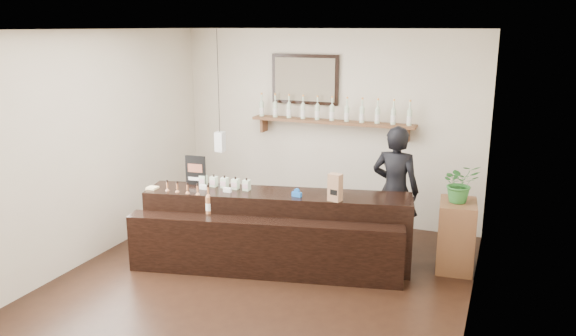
% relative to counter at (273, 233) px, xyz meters
% --- Properties ---
extents(ground, '(5.00, 5.00, 0.00)m').
position_rel_counter_xyz_m(ground, '(0.05, -0.58, -0.42)').
color(ground, black).
rests_on(ground, ground).
extents(room_shell, '(5.00, 5.00, 5.00)m').
position_rel_counter_xyz_m(room_shell, '(0.05, -0.58, 1.28)').
color(room_shell, beige).
rests_on(room_shell, ground).
extents(back_wall_decor, '(2.66, 0.96, 1.69)m').
position_rel_counter_xyz_m(back_wall_decor, '(-0.10, 1.79, 1.34)').
color(back_wall_decor, brown).
rests_on(back_wall_decor, ground).
extents(counter, '(3.25, 1.53, 1.05)m').
position_rel_counter_xyz_m(counter, '(0.00, 0.00, 0.00)').
color(counter, black).
rests_on(counter, ground).
extents(promo_sign, '(0.27, 0.05, 0.37)m').
position_rel_counter_xyz_m(promo_sign, '(-1.07, 0.05, 0.66)').
color(promo_sign, black).
rests_on(promo_sign, counter).
extents(paper_bag, '(0.17, 0.14, 0.32)m').
position_rel_counter_xyz_m(paper_bag, '(0.75, 0.07, 0.63)').
color(paper_bag, brown).
rests_on(paper_bag, counter).
extents(tape_dispenser, '(0.12, 0.06, 0.10)m').
position_rel_counter_xyz_m(tape_dispenser, '(0.28, 0.05, 0.51)').
color(tape_dispenser, '#1959B3').
rests_on(tape_dispenser, counter).
extents(side_cabinet, '(0.47, 0.61, 0.84)m').
position_rel_counter_xyz_m(side_cabinet, '(2.05, 0.73, -0.00)').
color(side_cabinet, brown).
rests_on(side_cabinet, ground).
extents(potted_plant, '(0.53, 0.51, 0.46)m').
position_rel_counter_xyz_m(potted_plant, '(2.05, 0.73, 0.65)').
color(potted_plant, '#2D6E2C').
rests_on(potted_plant, side_cabinet).
extents(shopkeeper, '(0.72, 0.51, 1.87)m').
position_rel_counter_xyz_m(shopkeeper, '(1.26, 0.97, 0.51)').
color(shopkeeper, black).
rests_on(shopkeeper, ground).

